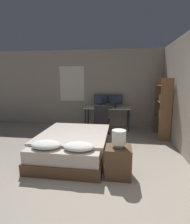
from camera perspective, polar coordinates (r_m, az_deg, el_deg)
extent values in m
plane|color=#9E9384|center=(2.83, -4.05, -25.83)|extent=(20.00, 20.00, 0.00)
cube|color=#9E9384|center=(6.31, 3.65, 7.59)|extent=(12.00, 0.06, 2.70)
cube|color=silver|center=(6.48, -7.53, 9.14)|extent=(0.90, 0.01, 1.24)
cube|color=black|center=(6.49, -7.52, 9.14)|extent=(0.82, 0.01, 1.16)
cube|color=brown|center=(4.00, -7.09, -12.60)|extent=(1.42, 1.92, 0.22)
cube|color=beige|center=(3.91, -7.17, -9.53)|extent=(1.36, 1.86, 0.24)
cube|color=beige|center=(3.97, -6.78, -7.03)|extent=(1.46, 1.61, 0.05)
ellipsoid|color=white|center=(3.32, -15.65, -10.21)|extent=(0.55, 0.38, 0.13)
ellipsoid|color=white|center=(3.14, -5.28, -11.13)|extent=(0.55, 0.38, 0.13)
cube|color=brown|center=(3.17, 7.60, -15.89)|extent=(0.45, 0.39, 0.54)
cylinder|color=gray|center=(3.06, 7.73, -11.26)|extent=(0.14, 0.14, 0.01)
cylinder|color=gray|center=(3.05, 7.74, -10.69)|extent=(0.02, 0.02, 0.05)
cylinder|color=silver|center=(3.00, 7.81, -8.11)|extent=(0.24, 0.24, 0.24)
cube|color=beige|center=(5.98, 4.07, 1.42)|extent=(1.54, 0.64, 0.03)
cylinder|color=#2D2D33|center=(5.89, -3.19, -2.40)|extent=(0.05, 0.05, 0.71)
cylinder|color=#2D2D33|center=(5.78, 10.97, -2.82)|extent=(0.05, 0.05, 0.71)
cylinder|color=#2D2D33|center=(6.41, -2.24, -1.33)|extent=(0.05, 0.05, 0.71)
cylinder|color=#2D2D33|center=(6.31, 10.75, -1.69)|extent=(0.05, 0.05, 0.71)
cylinder|color=black|center=(6.22, 1.84, 1.99)|extent=(0.16, 0.16, 0.01)
cylinder|color=black|center=(6.21, 1.84, 2.45)|extent=(0.03, 0.03, 0.09)
cube|color=black|center=(6.19, 1.85, 4.25)|extent=(0.48, 0.03, 0.30)
cube|color=#232D42|center=(6.17, 1.84, 4.24)|extent=(0.45, 0.00, 0.27)
cylinder|color=black|center=(6.18, 6.62, 1.87)|extent=(0.16, 0.16, 0.01)
cylinder|color=black|center=(6.18, 6.63, 2.34)|extent=(0.03, 0.03, 0.09)
cube|color=black|center=(6.15, 6.66, 4.15)|extent=(0.48, 0.03, 0.30)
cube|color=#232D42|center=(6.14, 6.66, 4.14)|extent=(0.45, 0.00, 0.27)
cube|color=black|center=(5.77, 3.92, 1.32)|extent=(0.36, 0.13, 0.02)
ellipsoid|color=black|center=(5.75, 6.59, 1.34)|extent=(0.07, 0.05, 0.04)
cylinder|color=black|center=(5.54, 2.25, -6.85)|extent=(0.52, 0.52, 0.04)
cylinder|color=gray|center=(5.48, 2.26, -4.96)|extent=(0.05, 0.05, 0.34)
cube|color=black|center=(5.43, 2.28, -2.88)|extent=(0.47, 0.47, 0.07)
cube|color=black|center=(5.17, 2.06, -0.52)|extent=(0.42, 0.05, 0.47)
cube|color=brown|center=(5.06, 22.12, 0.46)|extent=(0.32, 0.02, 1.72)
cube|color=brown|center=(5.79, 20.35, 1.78)|extent=(0.32, 0.02, 1.72)
cube|color=brown|center=(5.47, 20.99, -1.50)|extent=(0.32, 0.74, 0.02)
cube|color=brown|center=(5.39, 21.32, 3.32)|extent=(0.32, 0.74, 0.02)
cube|color=brown|center=(5.36, 21.64, 8.05)|extent=(0.32, 0.74, 0.02)
cube|color=orange|center=(5.12, 21.90, -0.97)|extent=(0.26, 0.04, 0.22)
cube|color=#B2332D|center=(5.17, 21.77, -0.99)|extent=(0.26, 0.03, 0.20)
cube|color=#337042|center=(5.19, 21.71, -0.59)|extent=(0.26, 0.02, 0.26)
cube|color=teal|center=(5.23, 21.61, -0.58)|extent=(0.26, 0.03, 0.24)
cube|color=gold|center=(5.28, 21.48, -0.69)|extent=(0.26, 0.03, 0.20)
cube|color=#337042|center=(5.32, 21.38, -0.57)|extent=(0.26, 0.03, 0.21)
cube|color=#7A387F|center=(5.35, 21.32, -0.26)|extent=(0.26, 0.02, 0.26)
cube|color=#337042|center=(5.38, 21.22, -0.27)|extent=(0.26, 0.04, 0.24)
cube|color=#BCB29E|center=(5.05, 22.28, 4.21)|extent=(0.26, 0.03, 0.23)
cube|color=#28282D|center=(5.09, 22.15, 4.11)|extent=(0.26, 0.04, 0.20)
cube|color=#337042|center=(5.13, 22.06, 4.49)|extent=(0.26, 0.03, 0.25)
cube|color=teal|center=(5.18, 21.92, 4.19)|extent=(0.26, 0.04, 0.19)
cube|color=#28282D|center=(5.23, 21.79, 4.37)|extent=(0.26, 0.04, 0.21)
cube|color=#B2332D|center=(5.27, 21.67, 4.28)|extent=(0.26, 0.03, 0.19)
cube|color=orange|center=(5.31, 21.58, 4.26)|extent=(0.26, 0.04, 0.17)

